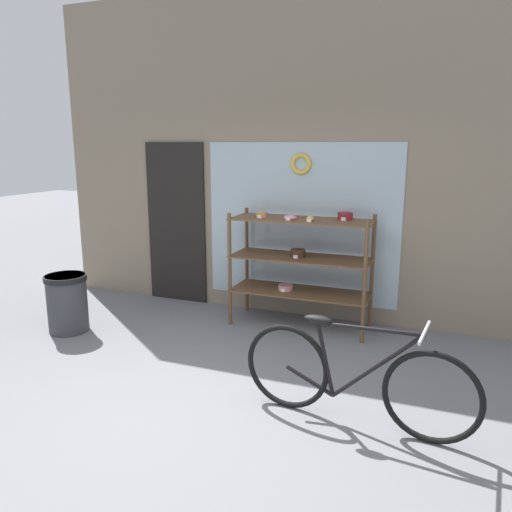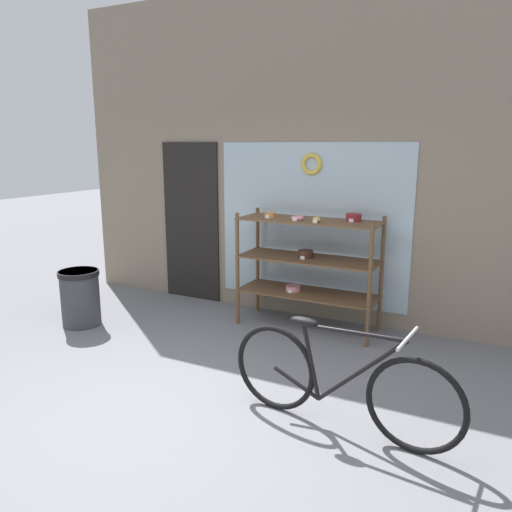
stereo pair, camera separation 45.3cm
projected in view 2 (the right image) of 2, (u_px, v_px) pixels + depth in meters
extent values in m
plane|color=slate|center=(165.00, 412.00, 3.96)|extent=(30.00, 30.00, 0.00)
cube|color=gray|center=(298.00, 156.00, 5.88)|extent=(6.23, 0.08, 3.87)
cube|color=#A3B7C1|center=(311.00, 224.00, 5.92)|extent=(2.36, 0.02, 1.90)
cube|color=black|center=(191.00, 222.00, 6.69)|extent=(0.84, 0.03, 2.10)
torus|color=gold|center=(312.00, 164.00, 5.75)|extent=(0.26, 0.06, 0.26)
cylinder|color=brown|center=(237.00, 269.00, 5.77)|extent=(0.04, 0.04, 1.32)
cylinder|color=brown|center=(370.00, 286.00, 5.09)|extent=(0.04, 0.04, 1.32)
cylinder|color=brown|center=(258.00, 260.00, 6.22)|extent=(0.04, 0.04, 1.32)
cylinder|color=brown|center=(381.00, 275.00, 5.53)|extent=(0.04, 0.04, 1.32)
cube|color=brown|center=(307.00, 293.00, 5.71)|extent=(1.59, 0.56, 0.02)
cube|color=brown|center=(308.00, 259.00, 5.62)|extent=(1.59, 0.56, 0.02)
cube|color=brown|center=(309.00, 221.00, 5.52)|extent=(1.59, 0.56, 0.02)
torus|color=pink|center=(297.00, 218.00, 5.50)|extent=(0.15, 0.15, 0.04)
cube|color=white|center=(295.00, 219.00, 5.43)|extent=(0.05, 0.00, 0.04)
ellipsoid|color=tan|center=(317.00, 220.00, 5.33)|extent=(0.09, 0.07, 0.06)
cube|color=white|center=(315.00, 221.00, 5.29)|extent=(0.05, 0.00, 0.04)
cylinder|color=#C67F42|center=(270.00, 215.00, 5.69)|extent=(0.13, 0.13, 0.06)
cube|color=white|center=(267.00, 217.00, 5.62)|extent=(0.05, 0.00, 0.04)
cylinder|color=#422619|center=(306.00, 254.00, 5.62)|extent=(0.17, 0.17, 0.08)
cube|color=white|center=(302.00, 258.00, 5.54)|extent=(0.05, 0.00, 0.04)
cylinder|color=pink|center=(293.00, 288.00, 5.76)|extent=(0.17, 0.17, 0.06)
cube|color=white|center=(290.00, 291.00, 5.68)|extent=(0.05, 0.00, 0.04)
cylinder|color=maroon|center=(354.00, 217.00, 5.43)|extent=(0.17, 0.17, 0.08)
cube|color=white|center=(351.00, 220.00, 5.35)|extent=(0.05, 0.00, 0.04)
torus|color=black|center=(275.00, 368.00, 3.94)|extent=(0.70, 0.11, 0.70)
torus|color=black|center=(415.00, 406.00, 3.37)|extent=(0.70, 0.11, 0.70)
cylinder|color=black|center=(360.00, 372.00, 3.55)|extent=(0.66, 0.09, 0.63)
cylinder|color=black|center=(353.00, 332.00, 3.52)|extent=(0.77, 0.10, 0.07)
cylinder|color=black|center=(311.00, 362.00, 3.75)|extent=(0.17, 0.05, 0.57)
cylinder|color=black|center=(296.00, 383.00, 3.86)|extent=(0.40, 0.07, 0.19)
ellipsoid|color=black|center=(304.00, 321.00, 3.72)|extent=(0.23, 0.11, 0.06)
cylinder|color=#B2B2B7|center=(408.00, 338.00, 3.31)|extent=(0.07, 0.46, 0.02)
cylinder|color=#38383D|center=(80.00, 298.00, 5.80)|extent=(0.44, 0.44, 0.66)
cylinder|color=black|center=(78.00, 273.00, 5.74)|extent=(0.46, 0.46, 0.06)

